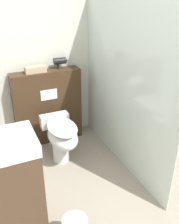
% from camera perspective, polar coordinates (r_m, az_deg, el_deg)
% --- Properties ---
extents(wall_back, '(8.00, 0.06, 2.50)m').
position_cam_1_polar(wall_back, '(3.50, -6.58, 13.94)').
color(wall_back, silver).
rests_on(wall_back, ground_plane).
extents(partition_panel, '(0.92, 0.22, 1.03)m').
position_cam_1_polar(partition_panel, '(3.51, -9.47, 1.11)').
color(partition_panel, '#3D2819').
rests_on(partition_panel, ground_plane).
extents(shower_glass, '(0.04, 1.91, 1.93)m').
position_cam_1_polar(shower_glass, '(2.88, 7.60, 5.21)').
color(shower_glass, silver).
rests_on(shower_glass, ground_plane).
extents(toilet, '(0.37, 0.65, 0.56)m').
position_cam_1_polar(toilet, '(3.08, -6.48, -5.53)').
color(toilet, white).
rests_on(toilet, ground_plane).
extents(sink_vanity, '(0.52, 0.43, 1.12)m').
position_cam_1_polar(sink_vanity, '(2.28, -17.80, -16.38)').
color(sink_vanity, '#473323').
rests_on(sink_vanity, ground_plane).
extents(hair_drier, '(0.19, 0.09, 0.15)m').
position_cam_1_polar(hair_drier, '(3.38, -6.66, 11.49)').
color(hair_drier, black).
rests_on(hair_drier, partition_panel).
extents(folded_towel, '(0.27, 0.12, 0.08)m').
position_cam_1_polar(folded_towel, '(3.28, -12.24, 9.51)').
color(folded_towel, tan).
rests_on(folded_towel, partition_panel).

